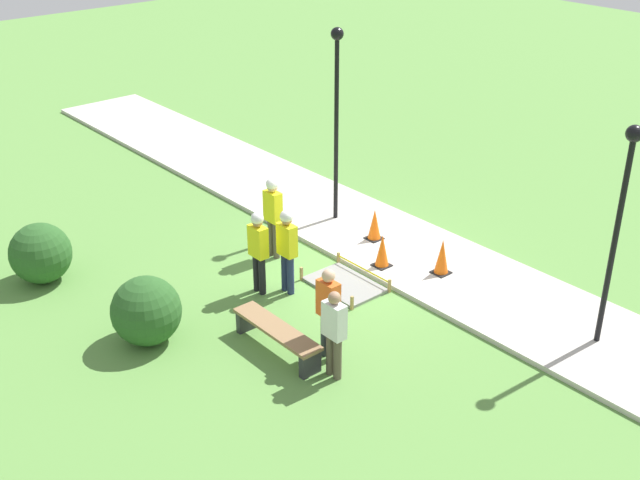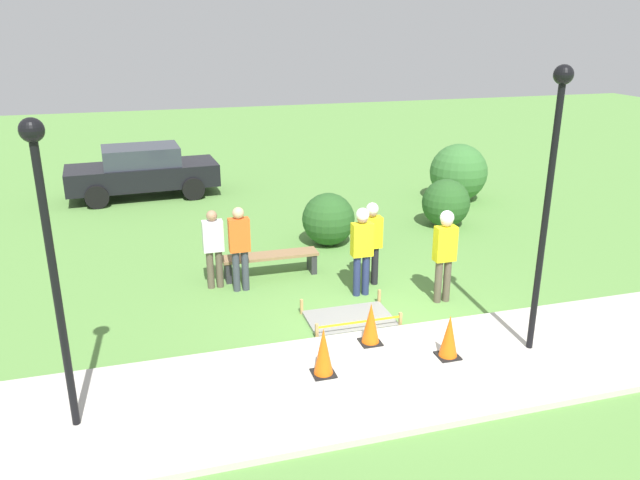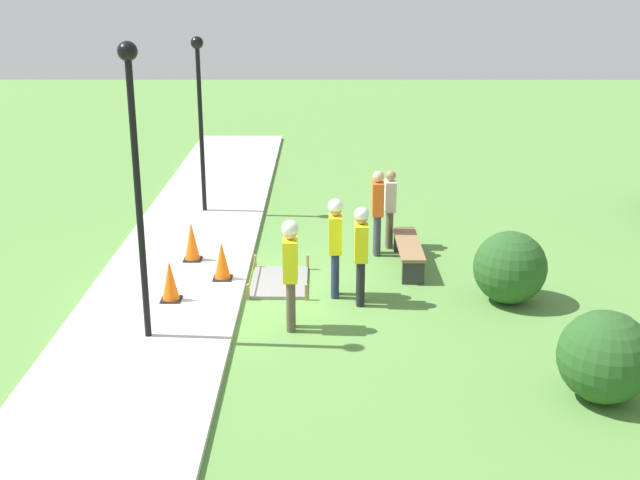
{
  "view_description": "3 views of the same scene",
  "coord_description": "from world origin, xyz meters",
  "px_view_note": "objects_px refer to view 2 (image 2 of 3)",
  "views": [
    {
      "loc": [
        -10.77,
        10.04,
        8.0
      ],
      "look_at": [
        -0.26,
        1.04,
        1.08
      ],
      "focal_mm": 45.0,
      "sensor_mm": 36.0,
      "label": 1
    },
    {
      "loc": [
        -3.82,
        -8.85,
        5.06
      ],
      "look_at": [
        -0.62,
        2.13,
        1.02
      ],
      "focal_mm": 35.0,
      "sensor_mm": 36.0,
      "label": 2
    },
    {
      "loc": [
        13.04,
        1.38,
        5.35
      ],
      "look_at": [
        -0.17,
        1.34,
        0.95
      ],
      "focal_mm": 45.0,
      "sensor_mm": 36.0,
      "label": 3
    }
  ],
  "objects_px": {
    "worker_supervisor": "(362,244)",
    "bystander_in_orange_shirt": "(240,244)",
    "worker_trainee": "(445,248)",
    "worker_assistant": "(371,237)",
    "park_bench": "(270,260)",
    "traffic_cone_far_patch": "(371,324)",
    "parked_car_black": "(142,171)",
    "lamppost_near": "(551,175)",
    "lamppost_far": "(48,236)",
    "traffic_cone_sidewalk_edge": "(449,337)",
    "traffic_cone_near_patch": "(323,352)",
    "bystander_in_gray_shirt": "(213,245)"
  },
  "relations": [
    {
      "from": "traffic_cone_far_patch",
      "to": "worker_supervisor",
      "type": "bearing_deg",
      "value": 74.33
    },
    {
      "from": "worker_supervisor",
      "to": "traffic_cone_far_patch",
      "type": "bearing_deg",
      "value": -105.67
    },
    {
      "from": "worker_assistant",
      "to": "worker_trainee",
      "type": "relative_size",
      "value": 0.95
    },
    {
      "from": "worker_supervisor",
      "to": "parked_car_black",
      "type": "distance_m",
      "value": 9.45
    },
    {
      "from": "park_bench",
      "to": "lamppost_near",
      "type": "bearing_deg",
      "value": -52.34
    },
    {
      "from": "worker_trainee",
      "to": "worker_assistant",
      "type": "bearing_deg",
      "value": 131.78
    },
    {
      "from": "traffic_cone_sidewalk_edge",
      "to": "lamppost_near",
      "type": "relative_size",
      "value": 0.16
    },
    {
      "from": "worker_supervisor",
      "to": "park_bench",
      "type": "bearing_deg",
      "value": 136.26
    },
    {
      "from": "traffic_cone_near_patch",
      "to": "lamppost_near",
      "type": "height_order",
      "value": "lamppost_near"
    },
    {
      "from": "traffic_cone_near_patch",
      "to": "lamppost_far",
      "type": "height_order",
      "value": "lamppost_far"
    },
    {
      "from": "lamppost_near",
      "to": "parked_car_black",
      "type": "height_order",
      "value": "lamppost_near"
    },
    {
      "from": "traffic_cone_near_patch",
      "to": "traffic_cone_sidewalk_edge",
      "type": "bearing_deg",
      "value": -1.54
    },
    {
      "from": "worker_supervisor",
      "to": "bystander_in_orange_shirt",
      "type": "bearing_deg",
      "value": 158.45
    },
    {
      "from": "worker_trainee",
      "to": "parked_car_black",
      "type": "bearing_deg",
      "value": 119.32
    },
    {
      "from": "traffic_cone_sidewalk_edge",
      "to": "park_bench",
      "type": "relative_size",
      "value": 0.36
    },
    {
      "from": "worker_supervisor",
      "to": "worker_assistant",
      "type": "distance_m",
      "value": 0.55
    },
    {
      "from": "bystander_in_gray_shirt",
      "to": "lamppost_near",
      "type": "relative_size",
      "value": 0.37
    },
    {
      "from": "worker_assistant",
      "to": "bystander_in_gray_shirt",
      "type": "bearing_deg",
      "value": 166.46
    },
    {
      "from": "park_bench",
      "to": "worker_supervisor",
      "type": "height_order",
      "value": "worker_supervisor"
    },
    {
      "from": "park_bench",
      "to": "worker_trainee",
      "type": "xyz_separation_m",
      "value": [
        2.86,
        -2.14,
        0.73
      ]
    },
    {
      "from": "traffic_cone_far_patch",
      "to": "worker_assistant",
      "type": "height_order",
      "value": "worker_assistant"
    },
    {
      "from": "traffic_cone_far_patch",
      "to": "worker_assistant",
      "type": "bearing_deg",
      "value": 69.37
    },
    {
      "from": "traffic_cone_far_patch",
      "to": "worker_trainee",
      "type": "height_order",
      "value": "worker_trainee"
    },
    {
      "from": "bystander_in_orange_shirt",
      "to": "parked_car_black",
      "type": "height_order",
      "value": "bystander_in_orange_shirt"
    },
    {
      "from": "worker_supervisor",
      "to": "bystander_in_gray_shirt",
      "type": "bearing_deg",
      "value": 156.65
    },
    {
      "from": "worker_trainee",
      "to": "lamppost_near",
      "type": "xyz_separation_m",
      "value": [
        0.46,
        -2.17,
        1.85
      ]
    },
    {
      "from": "lamppost_far",
      "to": "traffic_cone_far_patch",
      "type": "bearing_deg",
      "value": 12.03
    },
    {
      "from": "lamppost_near",
      "to": "lamppost_far",
      "type": "xyz_separation_m",
      "value": [
        -6.84,
        -0.09,
        -0.24
      ]
    },
    {
      "from": "parked_car_black",
      "to": "traffic_cone_near_patch",
      "type": "bearing_deg",
      "value": -81.86
    },
    {
      "from": "lamppost_far",
      "to": "bystander_in_gray_shirt",
      "type": "bearing_deg",
      "value": 60.5
    },
    {
      "from": "lamppost_near",
      "to": "lamppost_far",
      "type": "bearing_deg",
      "value": -179.21
    },
    {
      "from": "park_bench",
      "to": "lamppost_far",
      "type": "relative_size",
      "value": 0.5
    },
    {
      "from": "bystander_in_orange_shirt",
      "to": "parked_car_black",
      "type": "relative_size",
      "value": 0.38
    },
    {
      "from": "park_bench",
      "to": "worker_trainee",
      "type": "relative_size",
      "value": 1.1
    },
    {
      "from": "park_bench",
      "to": "lamppost_near",
      "type": "xyz_separation_m",
      "value": [
        3.32,
        -4.31,
        2.58
      ]
    },
    {
      "from": "lamppost_near",
      "to": "traffic_cone_near_patch",
      "type": "bearing_deg",
      "value": 177.44
    },
    {
      "from": "park_bench",
      "to": "bystander_in_orange_shirt",
      "type": "relative_size",
      "value": 1.16
    },
    {
      "from": "bystander_in_gray_shirt",
      "to": "parked_car_black",
      "type": "height_order",
      "value": "bystander_in_gray_shirt"
    },
    {
      "from": "traffic_cone_near_patch",
      "to": "worker_trainee",
      "type": "distance_m",
      "value": 3.62
    },
    {
      "from": "worker_supervisor",
      "to": "worker_trainee",
      "type": "xyz_separation_m",
      "value": [
        1.37,
        -0.71,
        0.03
      ]
    },
    {
      "from": "bystander_in_gray_shirt",
      "to": "traffic_cone_near_patch",
      "type": "bearing_deg",
      "value": -74.22
    },
    {
      "from": "traffic_cone_far_patch",
      "to": "bystander_in_orange_shirt",
      "type": "distance_m",
      "value": 3.37
    },
    {
      "from": "traffic_cone_near_patch",
      "to": "bystander_in_orange_shirt",
      "type": "relative_size",
      "value": 0.44
    },
    {
      "from": "worker_assistant",
      "to": "lamppost_near",
      "type": "distance_m",
      "value": 4.09
    },
    {
      "from": "bystander_in_orange_shirt",
      "to": "lamppost_near",
      "type": "xyz_separation_m",
      "value": [
        4.03,
        -3.75,
        1.96
      ]
    },
    {
      "from": "traffic_cone_sidewalk_edge",
      "to": "parked_car_black",
      "type": "xyz_separation_m",
      "value": [
        -4.31,
        11.4,
        0.34
      ]
    },
    {
      "from": "bystander_in_orange_shirt",
      "to": "bystander_in_gray_shirt",
      "type": "height_order",
      "value": "bystander_in_orange_shirt"
    },
    {
      "from": "worker_trainee",
      "to": "parked_car_black",
      "type": "height_order",
      "value": "worker_trainee"
    },
    {
      "from": "worker_trainee",
      "to": "parked_car_black",
      "type": "distance_m",
      "value": 10.71
    },
    {
      "from": "traffic_cone_far_patch",
      "to": "bystander_in_gray_shirt",
      "type": "distance_m",
      "value": 3.84
    }
  ]
}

